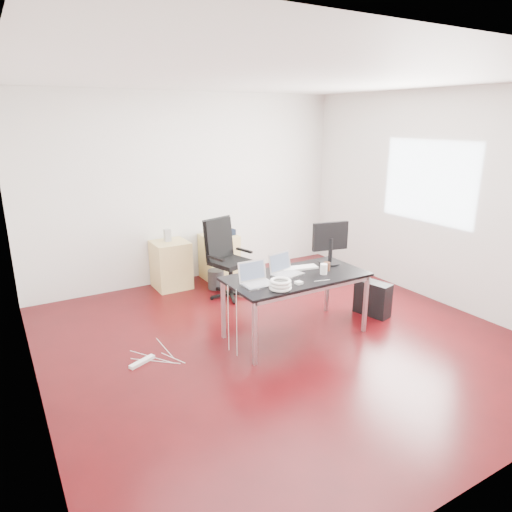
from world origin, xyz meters
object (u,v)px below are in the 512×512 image
pc_tower (373,298)px  office_chair (226,254)px  filing_cabinet_left (171,265)px  filing_cabinet_right (219,257)px  desk (296,280)px

pc_tower → office_chair: bearing=116.2°
filing_cabinet_left → pc_tower: (1.86, -2.25, -0.13)m
filing_cabinet_right → pc_tower: filing_cabinet_right is taller
filing_cabinet_left → desk: bearing=-73.0°
filing_cabinet_right → desk: bearing=-93.0°
office_chair → filing_cabinet_left: (-0.57, 0.69, -0.26)m
desk → filing_cabinet_left: bearing=107.0°
office_chair → pc_tower: 2.06m
filing_cabinet_left → pc_tower: 2.92m
office_chair → filing_cabinet_right: bearing=55.6°
desk → filing_cabinet_right: 2.24m
desk → office_chair: (-0.11, 1.53, -0.07)m
office_chair → filing_cabinet_right: 0.77m
office_chair → pc_tower: bearing=-66.5°
office_chair → pc_tower: (1.29, -1.56, -0.39)m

